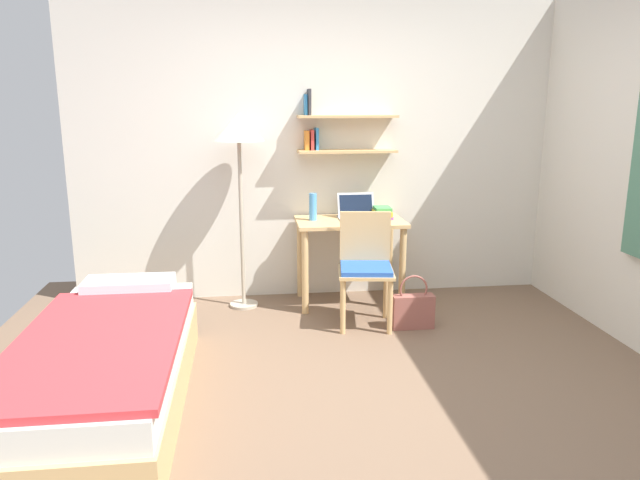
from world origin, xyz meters
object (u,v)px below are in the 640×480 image
Objects in this scene: laptop at (357,212)px; book_stack at (382,213)px; desk at (350,237)px; desk_chair at (366,264)px; handbag at (413,310)px; bed at (106,369)px; standing_lamp at (239,137)px; water_bottle at (313,207)px.

laptop is 0.22m from book_stack.
desk is 1.04× the size of desk_chair.
desk_chair is 0.51m from handbag.
desk is 2.82× the size of laptop.
book_stack is (0.24, 0.53, 0.30)m from desk_chair.
book_stack is at bearing 7.02° from desk.
book_stack is (0.28, 0.03, 0.20)m from desk.
desk_chair is (1.72, 1.14, 0.25)m from bed.
desk_chair reaches higher than desk.
laptop reaches higher than book_stack.
desk_chair is at bearing -93.07° from laptop.
desk_chair is 1.44m from standing_lamp.
desk is at bearing -172.98° from book_stack.
desk_chair is at bearing -56.12° from water_bottle.
laptop is at bearing 3.79° from standing_lamp.
handbag is at bearing -59.13° from desk.
laptop is at bearing 86.93° from desk_chair.
standing_lamp reaches higher than water_bottle.
book_stack reaches higher than bed.
standing_lamp reaches higher than desk_chair.
standing_lamp is at bearing 65.30° from bed.
standing_lamp is 5.02× the size of laptop.
desk is at bearing 120.87° from handbag.
standing_lamp is (-0.92, 0.02, 0.85)m from desk.
standing_lamp reaches higher than book_stack.
book_stack is 0.94m from handbag.
standing_lamp reaches higher than bed.
desk_chair is at bearing -85.47° from desk.
water_bottle is at bearing 1.20° from standing_lamp.
standing_lamp is at bearing -178.80° from water_bottle.
book_stack is (1.96, 1.68, 0.55)m from bed.
bed is at bearing -146.36° from desk_chair.
standing_lamp is 1.18m from laptop.
book_stack is (0.60, 0.00, -0.06)m from water_bottle.
desk_chair is 3.61× the size of book_stack.
water_bottle is 1.21m from handbag.
desk_chair is 0.66m from book_stack.
desk is (1.68, 1.64, 0.35)m from bed.
handbag is (1.31, -0.67, -1.29)m from standing_lamp.
bed is at bearing -135.44° from laptop.
standing_lamp is 6.72× the size of book_stack.
desk is 0.87m from handbag.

